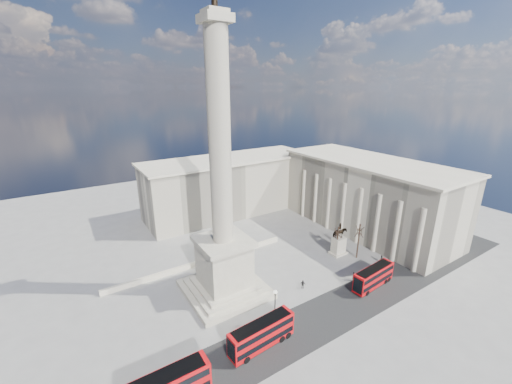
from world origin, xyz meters
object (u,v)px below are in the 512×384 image
object	(u,v)px
equestrian_statue	(339,243)
red_bus_b	(262,334)
pedestrian_walking	(354,276)
red_bus_c	(374,277)
nelsons_column	(223,228)
pedestrian_standing	(381,259)
victorian_lamp	(275,306)
pedestrian_crossing	(303,284)

from	to	relation	value
equestrian_statue	red_bus_b	bearing A→B (deg)	-156.10
pedestrian_walking	red_bus_b	bearing A→B (deg)	176.27
red_bus_c	equestrian_statue	world-z (taller)	equestrian_statue
equestrian_statue	pedestrian_walking	world-z (taller)	equestrian_statue
nelsons_column	equestrian_statue	size ratio (longest dim) A/B	6.51
equestrian_statue	pedestrian_standing	bearing A→B (deg)	-57.69
nelsons_column	victorian_lamp	world-z (taller)	nelsons_column
red_bus_b	pedestrian_standing	world-z (taller)	red_bus_b
red_bus_b	pedestrian_standing	size ratio (longest dim) A/B	5.91
red_bus_c	pedestrian_standing	xyz separation A→B (m)	(8.50, 4.51, -1.19)
red_bus_c	pedestrian_standing	bearing A→B (deg)	23.25
pedestrian_standing	pedestrian_crossing	xyz separation A→B (m)	(-20.28, 2.14, -0.01)
nelsons_column	pedestrian_walking	xyz separation A→B (m)	(22.92, -10.60, -11.99)
victorian_lamp	equestrian_statue	xyz separation A→B (m)	(25.77, 10.99, -1.43)
victorian_lamp	red_bus_c	bearing A→B (deg)	-3.36
nelsons_column	victorian_lamp	bearing A→B (deg)	-79.38
pedestrian_crossing	red_bus_b	bearing A→B (deg)	75.95
nelsons_column	red_bus_b	world-z (taller)	nelsons_column
equestrian_statue	nelsons_column	bearing A→B (deg)	176.91
red_bus_c	pedestrian_standing	distance (m)	9.69
nelsons_column	pedestrian_walking	bearing A→B (deg)	-24.81
pedestrian_crossing	pedestrian_walking	bearing A→B (deg)	-150.35
equestrian_statue	pedestrian_standing	world-z (taller)	equestrian_statue
victorian_lamp	pedestrian_walking	size ratio (longest dim) A/B	3.70
victorian_lamp	pedestrian_standing	xyz separation A→B (m)	(30.70, 3.20, -3.16)
red_bus_b	pedestrian_crossing	size ratio (longest dim) A/B	5.95
equestrian_statue	pedestrian_crossing	world-z (taller)	equestrian_statue
equestrian_statue	pedestrian_walking	xyz separation A→B (m)	(-5.20, -9.08, -1.70)
red_bus_b	red_bus_c	world-z (taller)	red_bus_b
victorian_lamp	pedestrian_crossing	size ratio (longest dim) A/B	3.87
red_bus_b	pedestrian_walking	world-z (taller)	red_bus_b
pedestrian_walking	victorian_lamp	bearing A→B (deg)	172.20
victorian_lamp	pedestrian_crossing	bearing A→B (deg)	27.13
pedestrian_walking	pedestrian_crossing	xyz separation A→B (m)	(-10.16, 3.43, -0.04)
pedestrian_walking	red_bus_c	bearing A→B (deg)	-76.36
red_bus_b	equestrian_statue	world-z (taller)	equestrian_statue
nelsons_column	red_bus_c	xyz separation A→B (m)	(24.54, -13.81, -10.83)
pedestrian_walking	pedestrian_crossing	distance (m)	10.72
red_bus_b	pedestrian_standing	distance (m)	34.93
red_bus_c	victorian_lamp	size ratio (longest dim) A/B	1.45
red_bus_b	victorian_lamp	size ratio (longest dim) A/B	1.54
red_bus_b	pedestrian_walking	distance (m)	24.74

